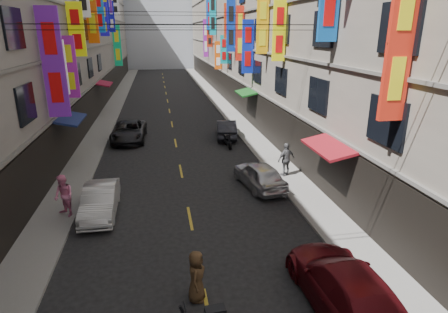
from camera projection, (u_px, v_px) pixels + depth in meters
name	position (u px, v px, depth m)	size (l,w,h in m)	color
sidewalk_left	(110.00, 112.00, 38.02)	(2.00, 90.00, 0.12)	slate
sidewalk_right	(226.00, 108.00, 40.01)	(2.00, 90.00, 0.12)	slate
building_row_left	(32.00, 13.00, 34.04)	(10.14, 90.00, 19.00)	gray
building_row_right	(284.00, 15.00, 38.00)	(10.14, 90.00, 19.00)	gray
haze_block	(158.00, 17.00, 82.22)	(18.00, 8.00, 22.00)	#ABB2BF
shop_signage	(161.00, 14.00, 29.38)	(14.00, 55.00, 12.22)	#0D1799
street_awnings	(156.00, 115.00, 22.93)	(13.99, 35.20, 0.41)	#144D1B
overhead_cables	(170.00, 17.00, 25.03)	(14.00, 38.04, 1.24)	black
lane_markings	(171.00, 117.00, 36.23)	(0.12, 80.20, 0.01)	gold
scooter_far_right	(228.00, 141.00, 26.71)	(0.50, 1.80, 1.14)	black
car_left_mid	(100.00, 201.00, 16.79)	(1.41, 4.05, 1.33)	silver
car_left_far	(129.00, 131.00, 28.25)	(2.37, 5.14, 1.43)	black
car_right_near	(345.00, 287.00, 10.95)	(2.16, 5.31, 1.54)	#5F1017
car_right_mid	(259.00, 175.00, 19.73)	(1.65, 4.11, 1.40)	silver
car_right_far	(226.00, 129.00, 29.10)	(1.46, 4.19, 1.38)	#24242B
pedestrian_lfar	(64.00, 196.00, 16.33)	(0.92, 0.63, 1.89)	pink
pedestrian_rfar	(286.00, 159.00, 20.93)	(1.12, 0.64, 1.91)	#525254
pedestrian_crossing	(196.00, 276.00, 11.33)	(0.82, 0.56, 1.67)	#4C341E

